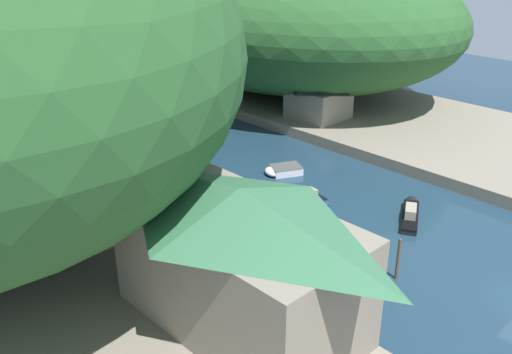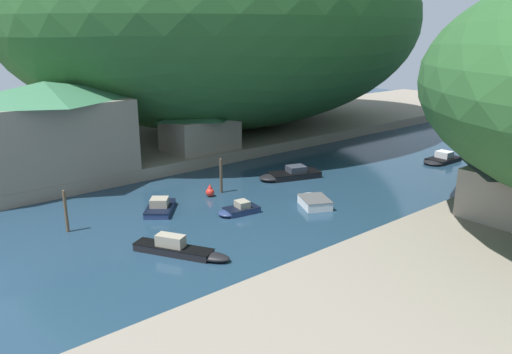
# 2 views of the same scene
# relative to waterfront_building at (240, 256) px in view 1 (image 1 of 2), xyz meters

# --- Properties ---
(water_surface) EXTENTS (130.00, 130.00, 0.00)m
(water_surface) POSITION_rel_waterfront_building_xyz_m (14.79, 19.76, -5.27)
(water_surface) COLOR #1E384C
(water_surface) RESTS_ON ground
(right_bank) EXTENTS (22.00, 120.00, 1.12)m
(right_bank) POSITION_rel_waterfront_building_xyz_m (36.90, 19.76, -4.70)
(right_bank) COLOR gray
(right_bank) RESTS_ON ground
(hillside_right) EXTENTS (35.84, 50.18, 18.02)m
(hillside_right) POSITION_rel_waterfront_building_xyz_m (38.00, 33.37, 4.87)
(hillside_right) COLOR #285628
(hillside_right) RESTS_ON right_bank
(waterfront_building) EXTENTS (7.81, 14.26, 8.07)m
(waterfront_building) POSITION_rel_waterfront_building_xyz_m (0.00, 0.00, 0.00)
(waterfront_building) COLOR gray
(waterfront_building) RESTS_ON left_bank
(boathouse_shed) EXTENTS (5.67, 7.64, 4.65)m
(boathouse_shed) POSITION_rel_waterfront_building_xyz_m (0.37, 15.18, -1.74)
(boathouse_shed) COLOR gray
(boathouse_shed) RESTS_ON left_bank
(right_bank_cottage) EXTENTS (5.87, 6.12, 4.91)m
(right_bank_cottage) POSITION_rel_waterfront_building_xyz_m (30.62, 20.18, -1.60)
(right_bank_cottage) COLOR gray
(right_bank_cottage) RESTS_ON right_bank
(boat_moored_right) EXTENTS (3.89, 3.28, 0.71)m
(boat_moored_right) POSITION_rel_waterfront_building_xyz_m (18.08, 13.92, -4.92)
(boat_moored_right) COLOR white
(boat_moored_right) RESTS_ON water_surface
(boat_near_quay) EXTENTS (2.20, 4.72, 1.10)m
(boat_near_quay) POSITION_rel_waterfront_building_xyz_m (17.48, 33.81, -4.94)
(boat_near_quay) COLOR black
(boat_near_quay) RESTS_ON water_surface
(boat_far_right_bank) EXTENTS (4.56, 4.22, 1.12)m
(boat_far_right_bank) POSITION_rel_waterfront_building_xyz_m (11.31, 4.16, -4.93)
(boat_far_right_bank) COLOR navy
(boat_far_right_bank) RESTS_ON water_surface
(boat_small_dinghy) EXTENTS (6.14, 4.17, 1.21)m
(boat_small_dinghy) POSITION_rel_waterfront_building_xyz_m (19.25, 1.09, -4.91)
(boat_small_dinghy) COLOR black
(boat_small_dinghy) RESTS_ON water_surface
(boat_mid_channel) EXTENTS (3.74, 6.21, 1.14)m
(boat_mid_channel) POSITION_rel_waterfront_building_xyz_m (11.54, 17.53, -4.90)
(boat_mid_channel) COLOR black
(boat_mid_channel) RESTS_ON water_surface
(boat_red_skiff) EXTENTS (1.97, 3.39, 0.93)m
(boat_red_skiff) POSITION_rel_waterfront_building_xyz_m (15.77, 8.19, -4.98)
(boat_red_skiff) COLOR navy
(boat_red_skiff) RESTS_ON water_surface
(mooring_post_nearest) EXTENTS (0.22, 0.22, 3.02)m
(mooring_post_nearest) POSITION_rel_waterfront_building_xyz_m (11.05, -2.94, -3.75)
(mooring_post_nearest) COLOR brown
(mooring_post_nearest) RESTS_ON water_surface
(mooring_post_fourth) EXTENTS (0.24, 0.24, 3.01)m
(mooring_post_fourth) POSITION_rel_waterfront_building_xyz_m (10.88, 10.22, -3.75)
(mooring_post_fourth) COLOR #4C3D2D
(mooring_post_fourth) RESTS_ON water_surface
(channel_buoy_near) EXTENTS (0.72, 0.72, 1.08)m
(channel_buoy_near) POSITION_rel_waterfront_building_xyz_m (11.11, 8.89, -4.85)
(channel_buoy_near) COLOR red
(channel_buoy_near) RESTS_ON water_surface
(person_on_quay) EXTENTS (0.27, 0.41, 1.69)m
(person_on_quay) POSITION_rel_waterfront_building_xyz_m (1.82, 2.71, -3.17)
(person_on_quay) COLOR #282D3D
(person_on_quay) RESTS_ON left_bank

